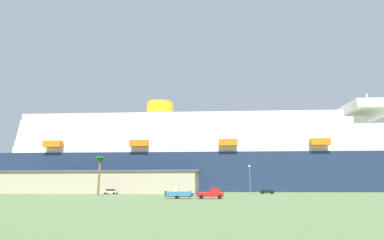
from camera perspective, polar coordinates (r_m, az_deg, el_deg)
name	(u,v)px	position (r m, az deg, el deg)	size (l,w,h in m)	color
ground_plane	(178,193)	(117.87, -2.71, -13.65)	(600.00, 600.00, 0.00)	#567042
cruise_ship	(231,160)	(149.69, 7.34, -7.54)	(266.22, 42.54, 55.34)	#1E2D4C
terminal_building	(104,182)	(116.41, -16.46, -11.26)	(72.24, 24.07, 7.77)	#B7A88C
pickup_truck	(211,194)	(64.21, 3.70, -13.81)	(5.69, 2.49, 2.20)	red
small_boat_on_trailer	(182,194)	(64.70, -2.00, -13.88)	(7.08, 2.21, 2.15)	#595960
palm_tree	(100,164)	(89.98, -17.11, -7.98)	(2.92, 2.95, 11.14)	brown
street_lamp	(250,176)	(82.11, 10.94, -10.39)	(0.56, 0.56, 7.99)	slate
parked_car_green_wagon	(71,191)	(118.37, -21.96, -12.39)	(4.51, 2.21, 1.58)	#2D723F
parked_car_black_coupe	(267,191)	(103.90, 14.06, -13.02)	(4.57, 2.15, 1.58)	black
parked_car_silver_sedan	(111,192)	(100.62, -15.17, -13.00)	(4.57, 2.61, 1.58)	silver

